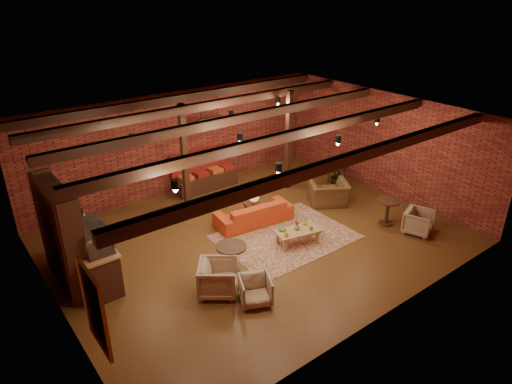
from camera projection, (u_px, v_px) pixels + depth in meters
floor at (257, 238)px, 12.11m from camera, size 10.00×10.00×0.00m
ceiling at (257, 121)px, 10.76m from camera, size 10.00×8.00×0.02m
wall_back at (179, 142)px, 14.31m from camera, size 10.00×0.02×3.20m
wall_front at (386, 252)px, 8.56m from camera, size 10.00×0.02×3.20m
wall_left at (49, 248)px, 8.69m from camera, size 0.02×8.00×3.20m
wall_right at (384, 144)px, 14.18m from camera, size 0.02×8.00×3.20m
ceiling_beams at (257, 126)px, 10.81m from camera, size 9.80×6.40×0.22m
ceiling_pipe at (220, 121)px, 12.06m from camera, size 9.60×0.12×0.12m
post_left at (185, 159)px, 12.98m from camera, size 0.16×0.16×3.20m
post_right at (289, 141)px, 14.41m from camera, size 0.16×0.16×3.20m
service_counter at (85, 246)px, 10.24m from camera, size 0.80×2.50×1.60m
plant_counter at (84, 225)px, 10.26m from camera, size 0.35×0.39×0.30m
shelving_hutch at (62, 235)px, 9.92m from camera, size 0.52×2.00×2.40m
chalkboard_menu at (95, 310)px, 7.07m from camera, size 0.08×0.96×1.46m
banquette at (205, 174)px, 14.79m from camera, size 2.10×0.70×1.00m
service_sign at (210, 122)px, 13.68m from camera, size 0.86×0.06×0.30m
ceiling_spotlights at (257, 135)px, 10.90m from camera, size 6.40×4.40×0.28m
rug at (286, 237)px, 12.18m from camera, size 3.41×2.61×0.01m
sofa at (254, 213)px, 12.75m from camera, size 2.27×1.11×0.64m
coffee_table at (297, 232)px, 11.73m from camera, size 1.24×0.80×0.64m
side_table_lamp at (254, 199)px, 12.64m from camera, size 0.48×0.48×0.93m
round_table_left at (231, 255)px, 10.47m from camera, size 0.71×0.71×0.74m
armchair_a at (218, 277)px, 9.85m from camera, size 1.09×1.10×0.83m
armchair_b at (255, 289)px, 9.59m from camera, size 0.84×0.82×0.66m
armchair_right at (329, 189)px, 13.76m from camera, size 1.35×1.22×0.99m
side_table_book at (337, 168)px, 15.27m from camera, size 0.55×0.55×0.56m
round_table_right at (388, 208)px, 12.61m from camera, size 0.64×0.64×0.74m
armchair_far at (419, 221)px, 12.24m from camera, size 0.88×0.86×0.72m
plant_tall at (340, 150)px, 14.52m from camera, size 1.47×1.47×2.61m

